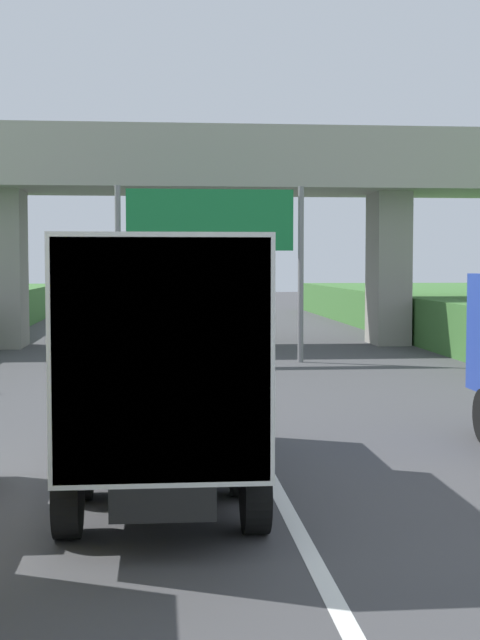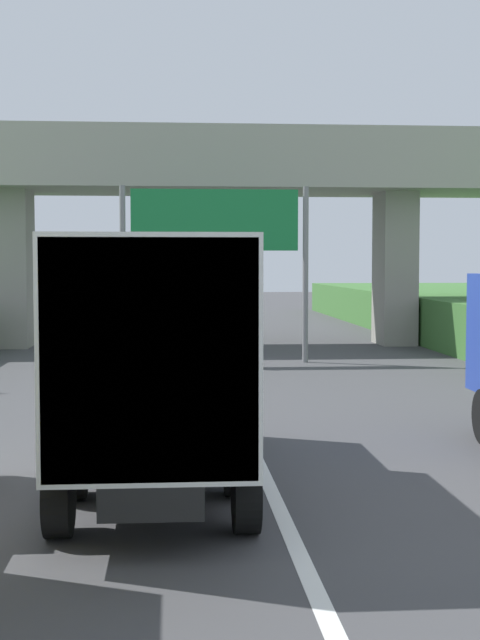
# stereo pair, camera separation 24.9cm
# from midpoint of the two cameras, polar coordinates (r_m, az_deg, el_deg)

# --- Properties ---
(lane_centre_stripe) EXTENTS (0.20, 98.49, 0.01)m
(lane_centre_stripe) POSITION_cam_midpoint_polar(r_m,az_deg,el_deg) (27.18, -1.20, -3.00)
(lane_centre_stripe) COLOR white
(lane_centre_stripe) RESTS_ON ground
(overpass_bridge) EXTENTS (40.00, 4.80, 8.02)m
(overpass_bridge) POSITION_cam_midpoint_polar(r_m,az_deg,el_deg) (34.43, -1.89, 8.52)
(overpass_bridge) COLOR #9E998E
(overpass_bridge) RESTS_ON ground
(overhead_highway_sign) EXTENTS (5.88, 0.18, 5.52)m
(overhead_highway_sign) POSITION_cam_midpoint_polar(r_m,az_deg,el_deg) (28.20, -1.34, 5.57)
(overhead_highway_sign) COLOR slate
(overhead_highway_sign) RESTS_ON ground
(truck_silver) EXTENTS (2.44, 7.30, 3.44)m
(truck_silver) POSITION_cam_midpoint_polar(r_m,az_deg,el_deg) (12.59, -4.77, -1.84)
(truck_silver) COLOR black
(truck_silver) RESTS_ON ground
(car_green) EXTENTS (1.86, 4.10, 1.72)m
(car_green) POSITION_cam_midpoint_polar(r_m,az_deg,el_deg) (40.05, -4.57, 0.34)
(car_green) COLOR #236B38
(car_green) RESTS_ON ground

